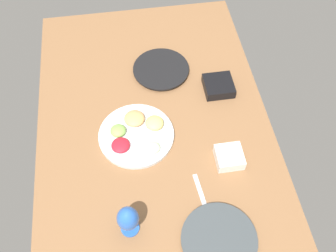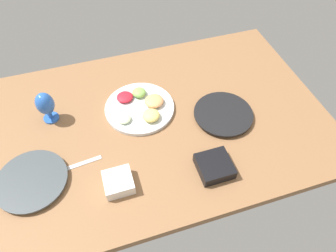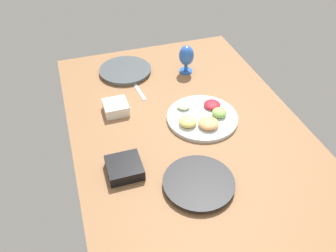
{
  "view_description": "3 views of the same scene",
  "coord_description": "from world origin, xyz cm",
  "px_view_note": "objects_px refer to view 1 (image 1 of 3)",
  "views": [
    {
      "loc": [
        -96.85,
        8.37,
        140.22
      ],
      "look_at": [
        -5.23,
        -5.55,
        4.5
      ],
      "focal_mm": 40.51,
      "sensor_mm": 36.0,
      "label": 1
    },
    {
      "loc": [
        -22.03,
        -89.13,
        108.69
      ],
      "look_at": [
        3.22,
        -8.96,
        4.5
      ],
      "focal_mm": 32.47,
      "sensor_mm": 36.0,
      "label": 2
    },
    {
      "loc": [
        110.49,
        -45.24,
        106.45
      ],
      "look_at": [
        -0.82,
        -9.73,
        4.5
      ],
      "focal_mm": 37.83,
      "sensor_mm": 36.0,
      "label": 3
    }
  ],
  "objects_px": {
    "dinner_plate_left": "(219,240)",
    "square_bowl_white": "(229,157)",
    "square_bowl_black": "(219,86)",
    "fruit_platter": "(136,133)",
    "hurricane_glass_blue": "(128,219)",
    "dinner_plate_right": "(161,70)"
  },
  "relations": [
    {
      "from": "square_bowl_white",
      "to": "dinner_plate_left",
      "type": "bearing_deg",
      "value": 160.34
    },
    {
      "from": "square_bowl_white",
      "to": "fruit_platter",
      "type": "bearing_deg",
      "value": 63.74
    },
    {
      "from": "fruit_platter",
      "to": "square_bowl_black",
      "type": "xyz_separation_m",
      "value": [
        0.2,
        -0.41,
        0.01
      ]
    },
    {
      "from": "hurricane_glass_blue",
      "to": "square_bowl_black",
      "type": "distance_m",
      "value": 0.79
    },
    {
      "from": "dinner_plate_right",
      "to": "hurricane_glass_blue",
      "type": "xyz_separation_m",
      "value": [
        -0.77,
        0.23,
        0.08
      ]
    },
    {
      "from": "dinner_plate_right",
      "to": "hurricane_glass_blue",
      "type": "distance_m",
      "value": 0.81
    },
    {
      "from": "dinner_plate_right",
      "to": "square_bowl_white",
      "type": "bearing_deg",
      "value": -158.72
    },
    {
      "from": "square_bowl_black",
      "to": "square_bowl_white",
      "type": "xyz_separation_m",
      "value": [
        -0.39,
        0.04,
        0.0
      ]
    },
    {
      "from": "dinner_plate_left",
      "to": "square_bowl_black",
      "type": "xyz_separation_m",
      "value": [
        0.72,
        -0.16,
        0.01
      ]
    },
    {
      "from": "dinner_plate_right",
      "to": "square_bowl_black",
      "type": "relative_size",
      "value": 2.03
    },
    {
      "from": "dinner_plate_left",
      "to": "hurricane_glass_blue",
      "type": "distance_m",
      "value": 0.35
    },
    {
      "from": "dinner_plate_left",
      "to": "fruit_platter",
      "type": "height_order",
      "value": "fruit_platter"
    },
    {
      "from": "dinner_plate_left",
      "to": "square_bowl_white",
      "type": "distance_m",
      "value": 0.35
    },
    {
      "from": "dinner_plate_left",
      "to": "fruit_platter",
      "type": "xyz_separation_m",
      "value": [
        0.51,
        0.25,
        0.01
      ]
    },
    {
      "from": "dinner_plate_left",
      "to": "hurricane_glass_blue",
      "type": "height_order",
      "value": "hurricane_glass_blue"
    },
    {
      "from": "fruit_platter",
      "to": "square_bowl_white",
      "type": "distance_m",
      "value": 0.41
    },
    {
      "from": "square_bowl_white",
      "to": "square_bowl_black",
      "type": "bearing_deg",
      "value": -6.45
    },
    {
      "from": "fruit_platter",
      "to": "square_bowl_black",
      "type": "relative_size",
      "value": 2.42
    },
    {
      "from": "dinner_plate_left",
      "to": "hurricane_glass_blue",
      "type": "xyz_separation_m",
      "value": [
        0.1,
        0.32,
        0.08
      ]
    },
    {
      "from": "fruit_platter",
      "to": "hurricane_glass_blue",
      "type": "height_order",
      "value": "hurricane_glass_blue"
    },
    {
      "from": "dinner_plate_right",
      "to": "fruit_platter",
      "type": "bearing_deg",
      "value": 156.04
    },
    {
      "from": "square_bowl_black",
      "to": "dinner_plate_left",
      "type": "bearing_deg",
      "value": 167.33
    }
  ]
}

